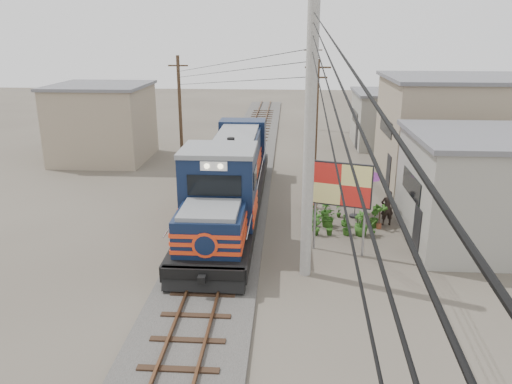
# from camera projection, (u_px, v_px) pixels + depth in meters

# --- Properties ---
(ground) EXTENTS (120.00, 120.00, 0.00)m
(ground) POSITION_uv_depth(u_px,v_px,m) (214.00, 265.00, 19.32)
(ground) COLOR #473F35
(ground) RESTS_ON ground
(ballast) EXTENTS (3.60, 70.00, 0.16)m
(ballast) POSITION_uv_depth(u_px,v_px,m) (239.00, 186.00, 28.78)
(ballast) COLOR #595651
(ballast) RESTS_ON ground
(track) EXTENTS (1.15, 70.00, 0.12)m
(track) POSITION_uv_depth(u_px,v_px,m) (239.00, 183.00, 28.72)
(track) COLOR #51331E
(track) RESTS_ON ground
(locomotive) EXTENTS (3.01, 16.39, 4.06)m
(locomotive) POSITION_uv_depth(u_px,v_px,m) (230.00, 179.00, 24.17)
(locomotive) COLOR black
(locomotive) RESTS_ON ground
(utility_pole_main) EXTENTS (0.40, 0.40, 10.00)m
(utility_pole_main) POSITION_uv_depth(u_px,v_px,m) (309.00, 142.00, 17.08)
(utility_pole_main) COLOR #9E9B93
(utility_pole_main) RESTS_ON ground
(wooden_pole_mid) EXTENTS (1.60, 0.24, 7.00)m
(wooden_pole_mid) POSITION_uv_depth(u_px,v_px,m) (316.00, 114.00, 31.18)
(wooden_pole_mid) COLOR #4C3826
(wooden_pole_mid) RESTS_ON ground
(wooden_pole_far) EXTENTS (1.60, 0.24, 7.50)m
(wooden_pole_far) POSITION_uv_depth(u_px,v_px,m) (312.00, 86.00, 44.37)
(wooden_pole_far) COLOR #4C3826
(wooden_pole_far) RESTS_ON ground
(wooden_pole_left) EXTENTS (1.60, 0.24, 7.00)m
(wooden_pole_left) POSITION_uv_depth(u_px,v_px,m) (180.00, 103.00, 35.57)
(wooden_pole_left) COLOR #4C3826
(wooden_pole_left) RESTS_ON ground
(power_lines) EXTENTS (9.65, 19.00, 3.30)m
(power_lines) POSITION_uv_depth(u_px,v_px,m) (232.00, 53.00, 25.04)
(power_lines) COLOR black
(power_lines) RESTS_ON ground
(shophouse_front) EXTENTS (7.35, 6.30, 4.70)m
(shophouse_front) POSITION_uv_depth(u_px,v_px,m) (497.00, 189.00, 20.72)
(shophouse_front) COLOR gray
(shophouse_front) RESTS_ON ground
(shophouse_mid) EXTENTS (8.40, 7.35, 6.20)m
(shophouse_mid) POSITION_uv_depth(u_px,v_px,m) (456.00, 130.00, 28.97)
(shophouse_mid) COLOR gray
(shophouse_mid) RESTS_ON ground
(shophouse_back) EXTENTS (6.30, 6.30, 4.20)m
(shophouse_back) POSITION_uv_depth(u_px,v_px,m) (394.00, 118.00, 38.86)
(shophouse_back) COLOR gray
(shophouse_back) RESTS_ON ground
(shophouse_left) EXTENTS (6.30, 6.30, 5.20)m
(shophouse_left) POSITION_uv_depth(u_px,v_px,m) (103.00, 122.00, 34.31)
(shophouse_left) COLOR gray
(shophouse_left) RESTS_ON ground
(billboard) EXTENTS (2.38, 0.83, 3.78)m
(billboard) POSITION_uv_depth(u_px,v_px,m) (341.00, 187.00, 19.57)
(billboard) COLOR #99999E
(billboard) RESTS_ON ground
(market_umbrella) EXTENTS (2.55, 2.55, 2.70)m
(market_umbrella) POSITION_uv_depth(u_px,v_px,m) (357.00, 170.00, 23.53)
(market_umbrella) COLOR black
(market_umbrella) RESTS_ON ground
(vendor) EXTENTS (0.66, 0.48, 1.68)m
(vendor) POSITION_uv_depth(u_px,v_px,m) (387.00, 208.00, 23.04)
(vendor) COLOR black
(vendor) RESTS_ON ground
(plant_nursery) EXTENTS (3.27, 2.93, 1.11)m
(plant_nursery) POSITION_uv_depth(u_px,v_px,m) (338.00, 219.00, 22.72)
(plant_nursery) COLOR #285518
(plant_nursery) RESTS_ON ground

